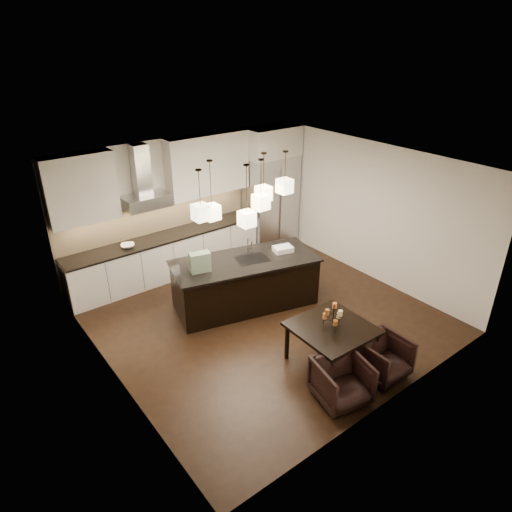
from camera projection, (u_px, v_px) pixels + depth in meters
floor at (263, 316)px, 8.36m from camera, size 5.50×5.50×0.02m
ceiling at (264, 165)px, 7.09m from camera, size 5.50×5.50×0.02m
wall_back at (183, 203)px, 9.68m from camera, size 5.50×0.02×2.80m
wall_front at (398, 321)px, 5.77m from camera, size 5.50×0.02×2.80m
wall_left at (105, 300)px, 6.22m from camera, size 0.02×5.50×2.80m
wall_right at (370, 211)px, 9.23m from camera, size 0.02×5.50×2.80m
refrigerator at (270, 201)px, 10.70m from camera, size 1.20×0.72×2.15m
fridge_panel at (271, 142)px, 10.07m from camera, size 1.26×0.72×0.65m
lower_cabinets at (168, 257)px, 9.54m from camera, size 4.21×0.62×0.88m
countertop at (166, 237)px, 9.33m from camera, size 4.21×0.66×0.04m
backsplash at (157, 217)px, 9.39m from camera, size 4.21×0.02×0.63m
upper_cab_left at (80, 189)px, 8.05m from camera, size 1.25×0.35×1.25m
upper_cab_right at (208, 165)px, 9.50m from camera, size 1.85×0.35×1.25m
hood_canopy at (147, 201)px, 8.84m from camera, size 0.90×0.52×0.24m
hood_chimney at (141, 170)px, 8.64m from camera, size 0.30×0.28×0.96m
fruit_bowl at (128, 246)px, 8.82m from camera, size 0.34×0.34×0.06m
island_body at (245, 283)px, 8.51m from camera, size 2.75×1.65×0.91m
island_top at (245, 261)px, 8.30m from camera, size 2.85×1.75×0.04m
faucet at (248, 247)px, 8.32m from camera, size 0.16×0.27×0.39m
tote_bag at (200, 262)px, 7.83m from camera, size 0.39×0.27×0.35m
food_container at (283, 249)px, 8.58m from camera, size 0.40×0.33×0.10m
dining_table at (331, 345)px, 7.06m from camera, size 1.15×1.15×0.67m
candelabra at (333, 316)px, 6.82m from camera, size 0.33×0.33×0.39m
candle_a at (339, 315)px, 6.90m from camera, size 0.07×0.07×0.09m
candle_b at (325, 316)px, 6.88m from camera, size 0.07×0.07×0.09m
candle_c at (335, 323)px, 6.72m from camera, size 0.07×0.07×0.09m
candle_d at (335, 306)px, 6.88m from camera, size 0.07×0.07×0.09m
candle_e at (327, 312)px, 6.72m from camera, size 0.07×0.07×0.09m
candle_f at (340, 313)px, 6.70m from camera, size 0.07×0.07×0.09m
armchair_left at (342, 381)px, 6.34m from camera, size 0.83×0.85×0.65m
armchair_right at (384, 358)px, 6.81m from camera, size 0.68×0.70×0.63m
pendant_a at (201, 212)px, 7.25m from camera, size 0.24×0.24×0.26m
pendant_b at (212, 212)px, 7.82m from camera, size 0.24×0.24×0.26m
pendant_c at (261, 202)px, 7.81m from camera, size 0.24×0.24×0.26m
pendant_d at (264, 193)px, 8.18m from camera, size 0.24×0.24×0.26m
pendant_e at (285, 186)px, 8.25m from camera, size 0.24×0.24×0.26m
pendant_f at (247, 219)px, 7.60m from camera, size 0.24×0.24×0.26m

